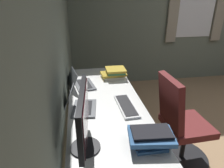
# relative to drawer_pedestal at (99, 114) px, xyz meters

# --- Properties ---
(wall_back) EXTENTS (4.97, 0.10, 2.60)m
(wall_back) POSITION_rel_drawer_pedestal_xyz_m (-0.48, 0.39, 0.95)
(wall_back) COLOR slate
(wall_back) RESTS_ON ground
(wall_right) EXTENTS (0.10, 5.33, 2.60)m
(wall_right) POSITION_rel_drawer_pedestal_xyz_m (1.75, -2.03, 0.95)
(wall_right) COLOR slate
(wall_right) RESTS_ON ground
(window_panel) EXTENTS (0.02, 0.73, 1.10)m
(window_panel) POSITION_rel_drawer_pedestal_xyz_m (1.69, -2.08, 1.10)
(window_panel) COLOR white
(curtain_near) EXTENTS (0.05, 0.20, 1.26)m
(curtain_near) POSITION_rel_drawer_pedestal_xyz_m (1.66, -2.56, 1.10)
(curtain_near) COLOR #9E937F
(curtain_far) EXTENTS (0.05, 0.20, 1.26)m
(curtain_far) POSITION_rel_drawer_pedestal_xyz_m (1.66, -1.60, 1.10)
(curtain_far) COLOR #9E937F
(desk) EXTENTS (2.11, 0.69, 0.73)m
(desk) POSITION_rel_drawer_pedestal_xyz_m (-0.48, -0.03, 0.32)
(desk) COLOR white
(desk) RESTS_ON ground
(drawer_pedestal) EXTENTS (0.40, 0.51, 0.69)m
(drawer_pedestal) POSITION_rel_drawer_pedestal_xyz_m (0.00, 0.00, 0.00)
(drawer_pedestal) COLOR white
(drawer_pedestal) RESTS_ON ground
(monitor_primary) EXTENTS (0.54, 0.20, 0.41)m
(monitor_primary) POSITION_rel_drawer_pedestal_xyz_m (-0.99, 0.19, 0.62)
(monitor_primary) COLOR black
(monitor_primary) RESTS_ON desk
(laptop_leftmost) EXTENTS (0.38, 0.33, 0.19)m
(laptop_leftmost) POSITION_rel_drawer_pedestal_xyz_m (0.02, 0.21, 0.43)
(laptop_leftmost) COLOR #595B60
(laptop_leftmost) RESTS_ON desk
(laptop_left) EXTENTS (0.34, 0.31, 0.19)m
(laptop_left) POSITION_rel_drawer_pedestal_xyz_m (-0.48, 0.23, 0.43)
(laptop_left) COLOR #595B60
(laptop_left) RESTS_ON desk
(keyboard_main) EXTENTS (0.43, 0.16, 0.02)m
(keyboard_main) POSITION_rel_drawer_pedestal_xyz_m (-0.51, -0.20, 0.39)
(keyboard_main) COLOR silver
(keyboard_main) RESTS_ON desk
(book_stack_near) EXTENTS (0.25, 0.33, 0.11)m
(book_stack_near) POSITION_rel_drawer_pedestal_xyz_m (-1.02, -0.25, 0.44)
(book_stack_near) COLOR #38669E
(book_stack_near) RESTS_ON desk
(book_stack_far) EXTENTS (0.24, 0.32, 0.11)m
(book_stack_far) POSITION_rel_drawer_pedestal_xyz_m (0.21, -0.22, 0.44)
(book_stack_far) COLOR beige
(book_stack_far) RESTS_ON desk
(office_chair) EXTENTS (0.56, 0.56, 0.97)m
(office_chair) POSITION_rel_drawer_pedestal_xyz_m (-0.53, -0.76, 0.11)
(office_chair) COLOR maroon
(office_chair) RESTS_ON ground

